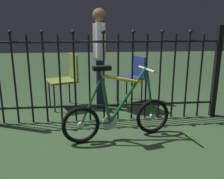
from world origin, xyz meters
TOP-DOWN VIEW (x-y plane):
  - ground_plane at (0.00, 0.00)m, footprint 20.00×20.00m
  - iron_fence at (-0.05, 0.57)m, footprint 3.28×0.07m
  - bicycle at (0.11, -0.03)m, footprint 1.32×0.44m
  - chair_olive at (-0.58, 1.21)m, footprint 0.56×0.56m
  - chair_navy at (0.55, 1.38)m, footprint 0.51×0.51m
  - person_visitor at (-0.04, 1.18)m, footprint 0.22×0.47m

SIDE VIEW (x-z plane):
  - ground_plane at x=0.00m, z-range 0.00..0.00m
  - bicycle at x=0.11m, z-range -0.14..0.74m
  - chair_navy at x=0.55m, z-range 0.10..0.90m
  - chair_olive at x=-0.58m, z-range 0.09..0.97m
  - iron_fence at x=-0.05m, z-range 0.00..1.33m
  - person_visitor at x=-0.04m, z-range 0.15..1.72m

